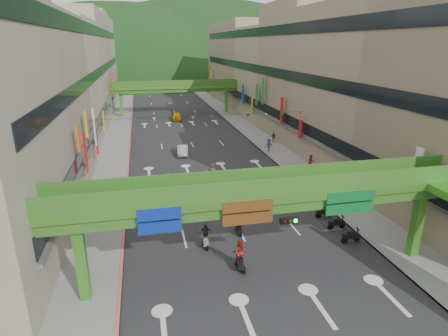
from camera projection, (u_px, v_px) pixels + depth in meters
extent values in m
cube|color=#28282B|center=(184.00, 130.00, 65.13)|extent=(18.00, 140.00, 0.02)
cube|color=gray|center=(119.00, 133.00, 62.86)|extent=(4.00, 140.00, 0.15)
cube|color=gray|center=(245.00, 127.00, 67.37)|extent=(4.00, 140.00, 0.15)
cube|color=#CC5959|center=(131.00, 132.00, 63.24)|extent=(0.20, 140.00, 0.18)
cube|color=gray|center=(235.00, 127.00, 66.98)|extent=(0.20, 140.00, 0.18)
cube|color=#9E937F|center=(61.00, 76.00, 58.22)|extent=(12.00, 95.00, 19.00)
cube|color=black|center=(105.00, 109.00, 61.15)|extent=(0.08, 90.25, 1.40)
cube|color=black|center=(101.00, 71.00, 59.24)|extent=(0.08, 90.25, 1.40)
cube|color=black|center=(97.00, 31.00, 57.34)|extent=(0.08, 90.25, 1.40)
cube|color=gray|center=(290.00, 72.00, 66.02)|extent=(12.00, 95.00, 19.00)
cube|color=black|center=(256.00, 104.00, 66.46)|extent=(0.08, 90.25, 1.40)
cube|color=black|center=(257.00, 69.00, 64.56)|extent=(0.08, 90.25, 1.40)
cube|color=black|center=(258.00, 32.00, 62.66)|extent=(0.08, 90.25, 1.40)
cube|color=#4C9E2D|center=(267.00, 194.00, 22.57)|extent=(28.00, 2.20, 0.50)
cube|color=#387223|center=(267.00, 203.00, 22.76)|extent=(28.00, 1.76, 0.70)
cube|color=#4C9E2D|center=(82.00, 264.00, 21.38)|extent=(0.60, 0.60, 4.80)
cube|color=#4C9E2D|center=(416.00, 226.00, 25.89)|extent=(0.60, 0.60, 4.80)
cube|color=#387223|center=(273.00, 188.00, 21.36)|extent=(28.00, 0.12, 1.10)
cube|color=#387223|center=(262.00, 176.00, 23.28)|extent=(28.00, 0.12, 1.10)
cube|color=navy|center=(160.00, 222.00, 20.43)|extent=(2.40, 0.12, 1.50)
cube|color=#593314|center=(248.00, 213.00, 21.45)|extent=(3.00, 0.12, 1.50)
cube|color=#0C5926|center=(350.00, 203.00, 22.79)|extent=(3.20, 0.12, 1.50)
cube|color=black|center=(289.00, 220.00, 22.04)|extent=(1.10, 0.28, 0.35)
cube|color=#4C9E2D|center=(175.00, 87.00, 77.20)|extent=(28.00, 2.20, 0.50)
cube|color=#387223|center=(175.00, 90.00, 77.39)|extent=(28.00, 1.76, 0.70)
cube|color=#4C9E2D|center=(121.00, 105.00, 76.01)|extent=(0.60, 0.60, 4.80)
cube|color=#4C9E2D|center=(227.00, 102.00, 80.52)|extent=(0.60, 0.60, 4.80)
cube|color=#387223|center=(175.00, 84.00, 75.99)|extent=(28.00, 0.12, 1.10)
cube|color=#387223|center=(174.00, 83.00, 77.91)|extent=(28.00, 0.12, 1.10)
ellipsoid|color=#1C4419|center=(121.00, 78.00, 163.91)|extent=(168.00, 140.00, 112.00)
ellipsoid|color=#1C4419|center=(203.00, 73.00, 190.64)|extent=(208.00, 176.00, 128.00)
cylinder|color=black|center=(202.00, 116.00, 44.65)|extent=(26.00, 0.03, 0.03)
cone|color=red|center=(93.00, 122.00, 42.17)|extent=(0.36, 0.36, 0.40)
cone|color=gold|center=(114.00, 121.00, 42.63)|extent=(0.36, 0.36, 0.40)
cone|color=#193FB2|center=(134.00, 120.00, 43.10)|extent=(0.36, 0.36, 0.40)
cone|color=silver|center=(154.00, 120.00, 43.57)|extent=(0.36, 0.36, 0.40)
cone|color=#198C33|center=(174.00, 119.00, 44.03)|extent=(0.36, 0.36, 0.40)
cone|color=orange|center=(193.00, 118.00, 44.50)|extent=(0.36, 0.36, 0.40)
cone|color=red|center=(212.00, 117.00, 44.96)|extent=(0.36, 0.36, 0.40)
cone|color=gold|center=(230.00, 116.00, 45.43)|extent=(0.36, 0.36, 0.40)
cone|color=#193FB2|center=(248.00, 116.00, 45.90)|extent=(0.36, 0.36, 0.40)
cone|color=silver|center=(266.00, 115.00, 46.36)|extent=(0.36, 0.36, 0.40)
cone|color=#198C33|center=(283.00, 114.00, 46.83)|extent=(0.36, 0.36, 0.40)
cone|color=orange|center=(300.00, 114.00, 47.30)|extent=(0.36, 0.36, 0.40)
cube|color=black|center=(239.00, 227.00, 29.63)|extent=(0.50, 1.33, 0.35)
cube|color=black|center=(239.00, 224.00, 29.56)|extent=(0.36, 0.58, 0.18)
cube|color=black|center=(236.00, 219.00, 29.97)|extent=(0.55, 0.12, 0.06)
cylinder|color=black|center=(236.00, 228.00, 30.22)|extent=(0.16, 0.51, 0.50)
cylinder|color=black|center=(241.00, 234.00, 29.24)|extent=(0.16, 0.51, 0.50)
imported|color=#425259|center=(239.00, 220.00, 29.44)|extent=(0.63, 0.45, 1.62)
cube|color=black|center=(241.00, 262.00, 24.90)|extent=(0.66, 1.35, 0.35)
cube|color=black|center=(241.00, 259.00, 24.82)|extent=(0.43, 0.61, 0.18)
cube|color=black|center=(237.00, 252.00, 25.21)|extent=(0.55, 0.19, 0.06)
cylinder|color=black|center=(237.00, 262.00, 25.46)|extent=(0.22, 0.51, 0.50)
cylinder|color=black|center=(245.00, 270.00, 24.53)|extent=(0.22, 0.51, 0.50)
imported|color=maroon|center=(241.00, 253.00, 24.67)|extent=(1.05, 0.91, 1.86)
cube|color=gray|center=(205.00, 240.00, 27.69)|extent=(0.45, 1.32, 0.35)
cube|color=gray|center=(205.00, 237.00, 27.61)|extent=(0.34, 0.57, 0.18)
cube|color=gray|center=(204.00, 231.00, 28.03)|extent=(0.55, 0.10, 0.06)
cylinder|color=black|center=(204.00, 240.00, 28.28)|extent=(0.14, 0.51, 0.50)
cylinder|color=black|center=(207.00, 247.00, 27.28)|extent=(0.14, 0.51, 0.50)
imported|color=#262B3A|center=(205.00, 233.00, 27.50)|extent=(0.94, 0.45, 1.56)
cube|color=maroon|center=(212.00, 177.00, 40.78)|extent=(0.61, 1.34, 0.35)
cube|color=maroon|center=(212.00, 175.00, 40.70)|extent=(0.41, 0.60, 0.18)
cube|color=maroon|center=(210.00, 171.00, 41.10)|extent=(0.55, 0.17, 0.06)
cylinder|color=black|center=(210.00, 178.00, 41.35)|extent=(0.20, 0.51, 0.50)
cylinder|color=black|center=(214.00, 181.00, 40.40)|extent=(0.20, 0.51, 0.50)
imported|color=#3C3B43|center=(212.00, 171.00, 40.57)|extent=(0.94, 0.71, 1.73)
cube|color=black|center=(351.00, 236.00, 28.32)|extent=(1.33, 0.50, 0.35)
cube|color=black|center=(351.00, 233.00, 28.24)|extent=(0.58, 0.36, 0.18)
cube|color=black|center=(358.00, 229.00, 28.33)|extent=(0.12, 0.55, 0.06)
cylinder|color=black|center=(357.00, 238.00, 28.59)|extent=(0.51, 0.16, 0.50)
cylinder|color=black|center=(344.00, 240.00, 28.25)|extent=(0.51, 0.16, 0.50)
cube|color=black|center=(337.00, 223.00, 30.36)|extent=(1.33, 0.50, 0.35)
cube|color=black|center=(337.00, 220.00, 30.28)|extent=(0.58, 0.36, 0.18)
cube|color=black|center=(343.00, 216.00, 30.37)|extent=(0.12, 0.55, 0.06)
cylinder|color=black|center=(342.00, 225.00, 30.63)|extent=(0.51, 0.16, 0.50)
cylinder|color=black|center=(330.00, 227.00, 30.28)|extent=(0.51, 0.16, 0.50)
cube|color=black|center=(324.00, 212.00, 32.40)|extent=(1.33, 0.50, 0.35)
cube|color=black|center=(324.00, 209.00, 32.32)|extent=(0.58, 0.36, 0.18)
cube|color=black|center=(330.00, 205.00, 32.41)|extent=(0.12, 0.55, 0.06)
cylinder|color=black|center=(329.00, 214.00, 32.66)|extent=(0.51, 0.16, 0.50)
cylinder|color=black|center=(318.00, 216.00, 32.32)|extent=(0.51, 0.16, 0.50)
cube|color=black|center=(313.00, 202.00, 34.43)|extent=(1.33, 0.50, 0.35)
cube|color=black|center=(313.00, 199.00, 34.35)|extent=(0.58, 0.36, 0.18)
cube|color=black|center=(319.00, 196.00, 34.45)|extent=(0.12, 0.55, 0.06)
cylinder|color=black|center=(318.00, 204.00, 34.70)|extent=(0.51, 0.16, 0.50)
cylinder|color=black|center=(307.00, 205.00, 34.36)|extent=(0.51, 0.16, 0.50)
cube|color=black|center=(303.00, 193.00, 36.47)|extent=(1.33, 0.50, 0.35)
cube|color=black|center=(303.00, 190.00, 36.39)|extent=(0.58, 0.36, 0.18)
cube|color=black|center=(308.00, 187.00, 36.48)|extent=(0.12, 0.55, 0.06)
cylinder|color=black|center=(308.00, 195.00, 36.74)|extent=(0.51, 0.16, 0.50)
cylinder|color=black|center=(298.00, 196.00, 36.40)|extent=(0.51, 0.16, 0.50)
imported|color=#B0B2B7|center=(183.00, 150.00, 50.63)|extent=(1.76, 4.07, 1.30)
imported|color=orange|center=(177.00, 116.00, 73.48)|extent=(2.09, 4.50, 1.49)
imported|color=maroon|center=(311.00, 163.00, 44.45)|extent=(0.99, 0.85, 1.75)
imported|color=#222429|center=(273.00, 138.00, 56.66)|extent=(0.93, 0.53, 1.50)
imported|color=navy|center=(269.00, 146.00, 51.70)|extent=(0.84, 0.55, 1.79)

